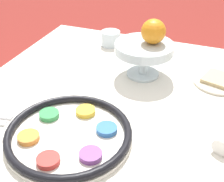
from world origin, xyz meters
TOP-DOWN VIEW (x-y plane):
  - seder_plate at (-0.09, 0.08)m, footprint 0.33×0.33m
  - fruit_stand at (0.30, -0.00)m, footprint 0.20×0.20m
  - orange_fruit at (0.31, -0.02)m, footprint 0.08×0.08m
  - bread_plate at (0.34, -0.25)m, footprint 0.17×0.17m
  - cup_near at (0.49, 0.19)m, footprint 0.08×0.08m

SIDE VIEW (x-z plane):
  - bread_plate at x=0.34m, z-range 0.73..0.75m
  - seder_plate at x=-0.09m, z-range 0.74..0.77m
  - cup_near at x=0.49m, z-range 0.74..0.80m
  - fruit_stand at x=0.30m, z-range 0.77..0.89m
  - orange_fruit at x=0.31m, z-range 0.85..0.94m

